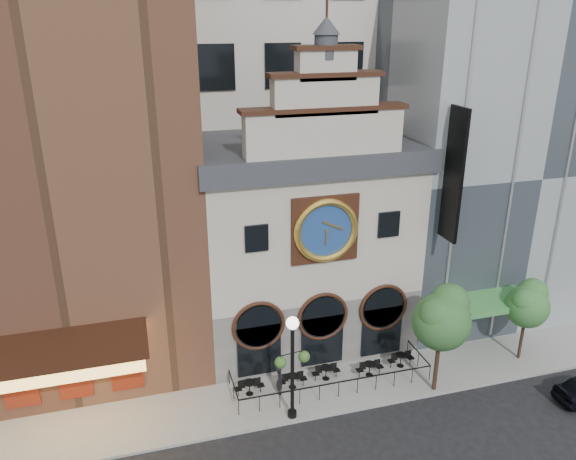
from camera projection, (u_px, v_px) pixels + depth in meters
The scene contains 15 objects.
ground at pixel (347, 414), 28.37m from camera, with size 120.00×120.00×0.00m, color black.
sidewalk at pixel (330, 383), 30.58m from camera, with size 44.00×5.00×0.15m, color gray.
clock_building at pixel (302, 236), 32.96m from camera, with size 12.60×8.78×18.65m.
theater_building at pixel (54, 142), 29.41m from camera, with size 14.00×15.60×25.00m.
retail_building at pixel (481, 156), 36.99m from camera, with size 14.00×14.40×20.00m.
cafe_railing at pixel (330, 375), 30.39m from camera, with size 10.60×2.60×0.90m, color black, non-canonical shape.
bistro_0 at pixel (249, 387), 29.41m from camera, with size 1.58×0.68×0.90m.
bistro_1 at pixel (292, 380), 29.94m from camera, with size 1.58×0.68×0.90m.
bistro_2 at pixel (326, 372), 30.64m from camera, with size 1.58×0.68×0.90m.
bistro_3 at pixel (370, 368), 30.95m from camera, with size 1.58×0.68×0.90m.
bistro_4 at pixel (401, 359), 31.76m from camera, with size 1.58×0.68×0.90m.
pedestrian at pixel (280, 380), 29.40m from camera, with size 0.58×0.38×1.60m, color black.
lamppost at pixel (292, 357), 26.70m from camera, with size 1.79×0.74×5.63m.
tree_left at pixel (442, 317), 28.46m from camera, with size 3.09×2.97×5.95m.
tree_right at pixel (528, 303), 31.48m from camera, with size 2.53×2.43×4.87m.
Camera 1 is at (-9.21, -21.38, 18.92)m, focal length 35.00 mm.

